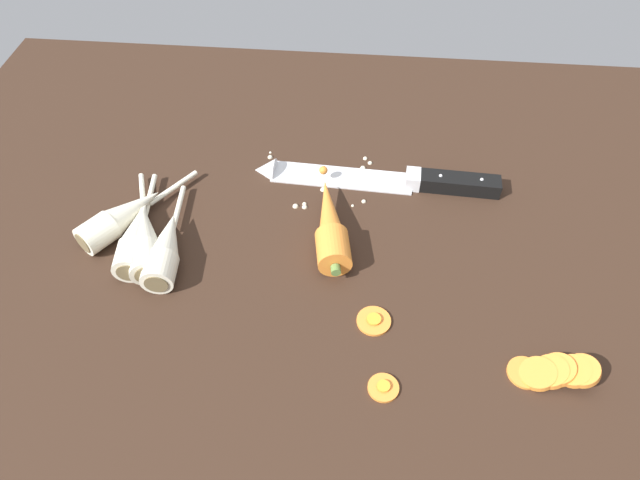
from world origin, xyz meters
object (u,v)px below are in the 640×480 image
at_px(chefs_knife, 371,178).
at_px(carrot_slice_stray_near, 383,387).
at_px(parsnip_front, 144,237).
at_px(parsnip_mid_left, 137,236).
at_px(whole_carrot, 330,224).
at_px(carrot_slice_stray_mid, 374,320).
at_px(parsnip_mid_right, 166,248).
at_px(parsnip_back, 122,217).
at_px(carrot_slice_stack, 554,371).

xyz_separation_m(chefs_knife, carrot_slice_stray_near, (0.02, -0.32, -0.00)).
relative_size(parsnip_front, parsnip_mid_left, 1.03).
relative_size(whole_carrot, carrot_slice_stray_mid, 4.74).
distance_m(parsnip_front, parsnip_mid_right, 0.03).
height_order(chefs_knife, parsnip_front, parsnip_front).
bearing_deg(carrot_slice_stray_mid, whole_carrot, 115.18).
height_order(chefs_knife, parsnip_back, parsnip_back).
bearing_deg(parsnip_mid_left, parsnip_mid_right, -21.03).
bearing_deg(carrot_slice_stray_near, parsnip_mid_right, 150.37).
distance_m(whole_carrot, parsnip_mid_right, 0.21).
xyz_separation_m(parsnip_front, parsnip_back, (-0.04, 0.03, 0.00)).
height_order(parsnip_front, carrot_slice_stack, parsnip_front).
distance_m(chefs_knife, parsnip_mid_right, 0.30).
xyz_separation_m(parsnip_front, parsnip_mid_right, (0.03, -0.01, 0.00)).
bearing_deg(whole_carrot, parsnip_front, -169.63).
distance_m(chefs_knife, parsnip_front, 0.32).
bearing_deg(carrot_slice_stack, carrot_slice_stray_near, -170.14).
distance_m(whole_carrot, carrot_slice_stack, 0.31).
height_order(parsnip_front, carrot_slice_stray_mid, parsnip_front).
height_order(carrot_slice_stray_near, carrot_slice_stray_mid, same).
bearing_deg(parsnip_back, chefs_knife, 20.42).
distance_m(parsnip_mid_right, carrot_slice_stack, 0.47).
distance_m(parsnip_front, parsnip_mid_left, 0.01).
relative_size(parsnip_mid_right, carrot_slice_stray_mid, 4.46).
height_order(parsnip_mid_left, carrot_slice_stack, parsnip_mid_left).
bearing_deg(whole_carrot, parsnip_back, -177.90).
height_order(chefs_knife, carrot_slice_stack, carrot_slice_stack).
xyz_separation_m(parsnip_mid_left, parsnip_mid_right, (0.04, -0.02, 0.00)).
height_order(carrot_slice_stack, carrot_slice_stray_mid, carrot_slice_stack).
bearing_deg(parsnip_back, carrot_slice_stray_mid, -19.84).
xyz_separation_m(whole_carrot, carrot_slice_stack, (0.25, -0.18, -0.01)).
xyz_separation_m(parsnip_mid_right, carrot_slice_stray_mid, (0.26, -0.07, -0.02)).
bearing_deg(carrot_slice_stack, parsnip_front, 163.99).
bearing_deg(carrot_slice_stray_near, parsnip_front, 150.83).
height_order(chefs_knife, whole_carrot, whole_carrot).
bearing_deg(parsnip_mid_left, carrot_slice_stack, -15.82).
bearing_deg(carrot_slice_stray_near, carrot_slice_stack, 9.86).
height_order(chefs_knife, carrot_slice_stray_near, chefs_knife).
xyz_separation_m(whole_carrot, parsnip_mid_right, (-0.20, -0.06, -0.00)).
distance_m(parsnip_mid_left, parsnip_mid_right, 0.04).
xyz_separation_m(carrot_slice_stray_near, carrot_slice_stray_mid, (-0.01, 0.08, 0.00)).
bearing_deg(chefs_knife, parsnip_front, -151.69).
xyz_separation_m(parsnip_front, carrot_slice_stack, (0.48, -0.14, -0.01)).
bearing_deg(carrot_slice_stray_near, whole_carrot, 109.04).
height_order(whole_carrot, carrot_slice_stack, whole_carrot).
relative_size(parsnip_front, carrot_slice_stray_near, 5.66).
relative_size(whole_carrot, parsnip_mid_right, 1.06).
height_order(parsnip_mid_left, carrot_slice_stray_near, parsnip_mid_left).
bearing_deg(parsnip_front, carrot_slice_stack, -16.01).
bearing_deg(whole_carrot, parsnip_mid_left, -170.24).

